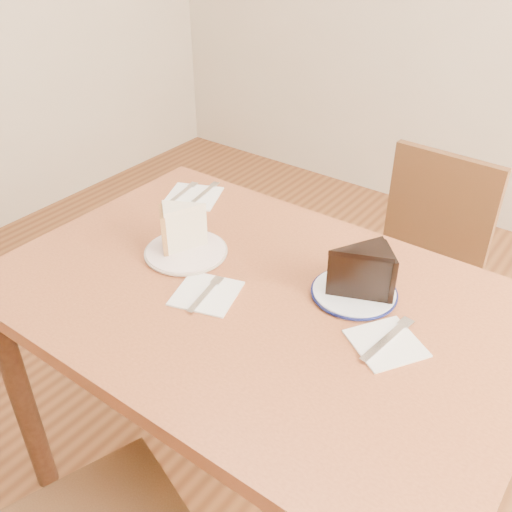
# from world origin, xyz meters

# --- Properties ---
(ground) EXTENTS (4.00, 4.00, 0.00)m
(ground) POSITION_xyz_m (0.00, 0.00, 0.00)
(ground) COLOR #4B2814
(ground) RESTS_ON ground
(table) EXTENTS (1.20, 0.80, 0.75)m
(table) POSITION_xyz_m (0.00, 0.00, 0.65)
(table) COLOR #5E2E19
(table) RESTS_ON ground
(chair_far) EXTENTS (0.43, 0.43, 0.83)m
(chair_far) POSITION_xyz_m (0.12, 0.69, 0.46)
(chair_far) COLOR #392011
(chair_far) RESTS_ON ground
(plate_cream) EXTENTS (0.20, 0.20, 0.01)m
(plate_cream) POSITION_xyz_m (-0.24, 0.03, 0.76)
(plate_cream) COLOR silver
(plate_cream) RESTS_ON table
(plate_navy) EXTENTS (0.19, 0.19, 0.01)m
(plate_navy) POSITION_xyz_m (0.18, 0.13, 0.76)
(plate_navy) COLOR white
(plate_navy) RESTS_ON table
(carrot_cake) EXTENTS (0.12, 0.13, 0.10)m
(carrot_cake) POSITION_xyz_m (-0.25, 0.04, 0.81)
(carrot_cake) COLOR beige
(carrot_cake) RESTS_ON plate_cream
(chocolate_cake) EXTENTS (0.16, 0.15, 0.10)m
(chocolate_cake) POSITION_xyz_m (0.18, 0.12, 0.81)
(chocolate_cake) COLOR black
(chocolate_cake) RESTS_ON plate_navy
(napkin_cream) EXTENTS (0.17, 0.17, 0.00)m
(napkin_cream) POSITION_xyz_m (-0.09, -0.07, 0.75)
(napkin_cream) COLOR white
(napkin_cream) RESTS_ON table
(napkin_navy) EXTENTS (0.18, 0.18, 0.00)m
(napkin_navy) POSITION_xyz_m (0.31, 0.02, 0.75)
(napkin_navy) COLOR white
(napkin_navy) RESTS_ON table
(napkin_spare) EXTENTS (0.19, 0.19, 0.00)m
(napkin_spare) POSITION_xyz_m (-0.43, 0.26, 0.75)
(napkin_spare) COLOR white
(napkin_spare) RESTS_ON table
(fork_cream) EXTENTS (0.04, 0.14, 0.00)m
(fork_cream) POSITION_xyz_m (-0.09, -0.08, 0.76)
(fork_cream) COLOR silver
(fork_cream) RESTS_ON napkin_cream
(knife_navy) EXTENTS (0.04, 0.17, 0.00)m
(knife_navy) POSITION_xyz_m (0.31, 0.03, 0.76)
(knife_navy) COLOR silver
(knife_navy) RESTS_ON napkin_navy
(fork_spare) EXTENTS (0.04, 0.14, 0.00)m
(fork_spare) POSITION_xyz_m (-0.41, 0.30, 0.76)
(fork_spare) COLOR silver
(fork_spare) RESTS_ON napkin_spare
(knife_spare) EXTENTS (0.04, 0.16, 0.00)m
(knife_spare) POSITION_xyz_m (-0.46, 0.25, 0.76)
(knife_spare) COLOR silver
(knife_spare) RESTS_ON napkin_spare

